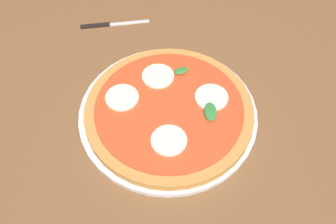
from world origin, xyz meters
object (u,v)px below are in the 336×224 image
object	(u,v)px
dining_table	(147,151)
pizza	(169,110)
knife	(106,25)
serving_tray	(168,113)

from	to	relation	value
dining_table	pizza	xyz separation A→B (m)	(-0.05, -0.03, 0.11)
dining_table	knife	distance (m)	0.36
serving_tray	pizza	xyz separation A→B (m)	(-0.00, 0.00, 0.02)
serving_tray	knife	size ratio (longest dim) A/B	2.13
serving_tray	pizza	size ratio (longest dim) A/B	1.07
pizza	knife	world-z (taller)	pizza
dining_table	pizza	size ratio (longest dim) A/B	3.51
dining_table	serving_tray	distance (m)	0.11
serving_tray	pizza	world-z (taller)	pizza
dining_table	knife	size ratio (longest dim) A/B	6.95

